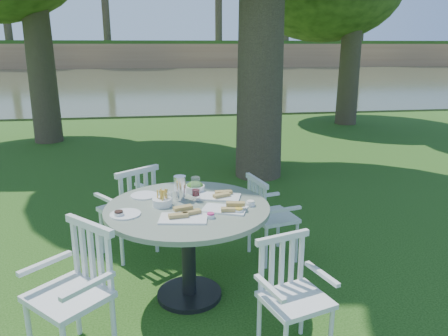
{
  "coord_description": "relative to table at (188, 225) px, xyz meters",
  "views": [
    {
      "loc": [
        -0.68,
        -4.24,
        2.12
      ],
      "look_at": [
        0.0,
        0.2,
        0.85
      ],
      "focal_mm": 35.0,
      "sensor_mm": 36.0,
      "label": 1
    }
  ],
  "objects": [
    {
      "name": "ground",
      "position": [
        0.47,
        0.86,
        -0.67
      ],
      "size": [
        140.0,
        140.0,
        0.0
      ],
      "primitive_type": "plane",
      "color": "#14390C",
      "rests_on": "ground"
    },
    {
      "name": "tableware",
      "position": [
        -0.02,
        0.08,
        0.21
      ],
      "size": [
        1.17,
        0.86,
        0.21
      ],
      "color": "white",
      "rests_on": "table"
    },
    {
      "name": "chair_ne",
      "position": [
        0.82,
        0.59,
        -0.16
      ],
      "size": [
        0.5,
        0.52,
        0.87
      ],
      "rotation": [
        0.0,
        0.0,
        -4.48
      ],
      "color": "white",
      "rests_on": "ground"
    },
    {
      "name": "table",
      "position": [
        0.0,
        0.0,
        0.0
      ],
      "size": [
        1.36,
        1.36,
        0.84
      ],
      "color": "black",
      "rests_on": "ground"
    },
    {
      "name": "river",
      "position": [
        0.47,
        23.86,
        -0.67
      ],
      "size": [
        100.0,
        28.0,
        0.12
      ],
      "primitive_type": "cube",
      "color": "#373D24",
      "rests_on": "ground"
    },
    {
      "name": "chair_nw",
      "position": [
        -0.5,
        0.86,
        -0.11
      ],
      "size": [
        0.66,
        0.65,
        0.96
      ],
      "rotation": [
        0.0,
        0.0,
        -2.51
      ],
      "color": "white",
      "rests_on": "ground"
    },
    {
      "name": "chair_se",
      "position": [
        0.65,
        -0.77,
        -0.18
      ],
      "size": [
        0.52,
        0.51,
        0.84
      ],
      "rotation": [
        0.0,
        0.0,
        0.3
      ],
      "color": "white",
      "rests_on": "ground"
    },
    {
      "name": "chair_sw",
      "position": [
        -0.79,
        -0.6,
        -0.11
      ],
      "size": [
        0.66,
        0.66,
        0.96
      ],
      "rotation": [
        0.0,
        0.0,
        -0.8
      ],
      "color": "white",
      "rests_on": "ground"
    }
  ]
}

